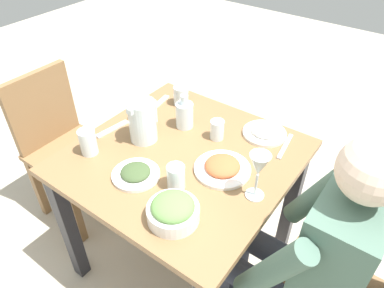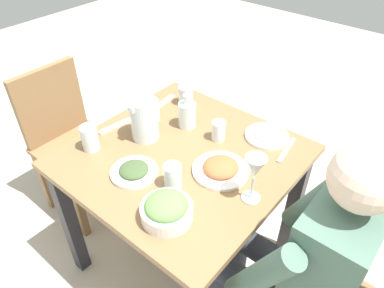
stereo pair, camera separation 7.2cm
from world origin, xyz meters
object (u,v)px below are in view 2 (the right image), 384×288
object	(u,v)px
water_glass_center	(186,95)
oil_carafe	(187,116)
chair_far	(67,135)
plate_yoghurt	(267,134)
plate_dolmas	(134,171)
water_glass_far_left	(90,138)
water_glass_by_pitcher	(173,176)
plate_rice_curry	(221,168)
diner_near	(300,257)
water_glass_near_right	(219,131)
water_glass_far_right	(144,111)
water_pitcher	(144,119)
dining_table	(183,176)
wine_glass	(255,170)
salad_bowl	(167,209)

from	to	relation	value
water_glass_center	oil_carafe	xyz separation A→B (m)	(-0.14, -0.13, 0.01)
chair_far	plate_yoghurt	bearing A→B (deg)	-68.20
plate_dolmas	plate_yoghurt	xyz separation A→B (m)	(0.54, -0.28, 0.00)
oil_carafe	water_glass_far_left	bearing A→B (deg)	152.04
water_glass_far_left	water_glass_by_pitcher	xyz separation A→B (m)	(0.06, -0.42, -0.01)
plate_rice_curry	plate_dolmas	xyz separation A→B (m)	(-0.23, 0.26, -0.00)
diner_near	water_glass_near_right	xyz separation A→B (m)	(0.25, 0.54, 0.14)
water_glass_center	plate_yoghurt	bearing A→B (deg)	-87.92
plate_yoghurt	water_glass_far_right	distance (m)	0.58
chair_far	water_pitcher	distance (m)	0.69
dining_table	water_glass_far_left	xyz separation A→B (m)	(-0.22, 0.32, 0.18)
diner_near	water_pitcher	distance (m)	0.82
chair_far	water_glass_center	world-z (taller)	chair_far
wine_glass	dining_table	bearing A→B (deg)	84.99
dining_table	wine_glass	bearing A→B (deg)	-95.01
chair_far	water_glass_far_left	distance (m)	0.58
chair_far	wine_glass	bearing A→B (deg)	-87.70
plate_rice_curry	plate_dolmas	distance (m)	0.34
plate_rice_curry	plate_dolmas	size ratio (longest dim) A/B	1.20
water_glass_far_left	oil_carafe	size ratio (longest dim) A/B	0.68
water_glass_far_left	wine_glass	size ratio (longest dim) A/B	0.57
water_glass_center	water_glass_far_right	world-z (taller)	water_glass_center
plate_yoghurt	water_glass_far_left	world-z (taller)	water_glass_far_left
salad_bowl	water_glass_near_right	world-z (taller)	salad_bowl
water_glass_near_right	plate_yoghurt	bearing A→B (deg)	-47.44
salad_bowl	water_glass_far_left	xyz separation A→B (m)	(0.07, 0.51, 0.01)
plate_rice_curry	dining_table	bearing A→B (deg)	94.14
water_glass_center	plate_rice_curry	bearing A→B (deg)	-124.23
chair_far	water_glass_by_pitcher	bearing A→B (deg)	-95.60
plate_dolmas	water_glass_center	world-z (taller)	water_glass_center
water_pitcher	water_glass_far_left	xyz separation A→B (m)	(-0.21, 0.12, -0.04)
wine_glass	plate_yoghurt	bearing A→B (deg)	21.94
dining_table	water_glass_far_left	world-z (taller)	water_glass_far_left
plate_yoghurt	water_glass_far_left	distance (m)	0.77
diner_near	plate_rice_curry	bearing A→B (deg)	78.20
plate_yoghurt	water_glass_center	distance (m)	0.46
water_glass_by_pitcher	wine_glass	size ratio (longest dim) A/B	0.51
water_glass_far_left	oil_carafe	xyz separation A→B (m)	(0.39, -0.21, 0.00)
plate_rice_curry	water_glass_near_right	xyz separation A→B (m)	(0.17, 0.14, 0.03)
diner_near	water_glass_far_right	size ratio (longest dim) A/B	13.53
diner_near	chair_far	bearing A→B (deg)	90.25
chair_far	plate_dolmas	bearing A→B (deg)	-100.53
salad_bowl	water_glass_near_right	xyz separation A→B (m)	(0.47, 0.13, 0.00)
water_pitcher	water_glass_far_left	size ratio (longest dim) A/B	1.69
chair_far	diner_near	world-z (taller)	diner_near
plate_rice_curry	water_glass_far_left	distance (m)	0.57
diner_near	water_glass_near_right	size ratio (longest dim) A/B	13.10
water_pitcher	plate_dolmas	xyz separation A→B (m)	(-0.20, -0.14, -0.08)
water_glass_far_left	wine_glass	bearing A→B (deg)	-74.32
water_pitcher	water_glass_far_left	world-z (taller)	water_pitcher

